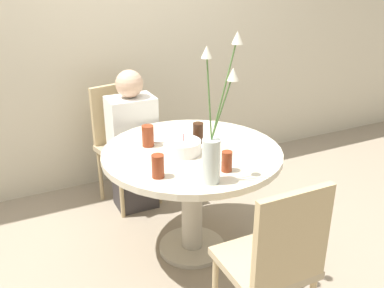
# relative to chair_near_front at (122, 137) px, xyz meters

# --- Properties ---
(ground_plane) EXTENTS (16.00, 16.00, 0.00)m
(ground_plane) POSITION_rel_chair_near_front_xyz_m (0.18, -0.86, -0.54)
(ground_plane) COLOR gray
(wall_back) EXTENTS (8.00, 0.05, 2.60)m
(wall_back) POSITION_rel_chair_near_front_xyz_m (0.18, 0.40, 0.76)
(wall_back) COLOR beige
(wall_back) RESTS_ON ground_plane
(dining_table) EXTENTS (1.11, 1.11, 0.73)m
(dining_table) POSITION_rel_chair_near_front_xyz_m (0.18, -0.86, 0.05)
(dining_table) COLOR beige
(dining_table) RESTS_ON ground_plane
(chair_near_front) EXTENTS (0.47, 0.47, 0.94)m
(chair_near_front) POSITION_rel_chair_near_front_xyz_m (0.00, 0.00, 0.00)
(chair_near_front) COLOR tan
(chair_near_front) RESTS_ON ground_plane
(chair_right_flank) EXTENTS (0.40, 0.40, 0.94)m
(chair_right_flank) POSITION_rel_chair_near_front_xyz_m (0.17, -1.75, 0.00)
(chair_right_flank) COLOR tan
(chair_right_flank) RESTS_ON ground_plane
(birthday_cake) EXTENTS (0.22, 0.22, 0.13)m
(birthday_cake) POSITION_rel_chair_near_front_xyz_m (0.12, -0.88, 0.24)
(birthday_cake) COLOR white
(birthday_cake) RESTS_ON dining_table
(flower_vase) EXTENTS (0.19, 0.17, 0.77)m
(flower_vase) POSITION_rel_chair_near_front_xyz_m (0.10, -1.28, 0.43)
(flower_vase) COLOR silver
(flower_vase) RESTS_ON dining_table
(side_plate) EXTENTS (0.18, 0.18, 0.01)m
(side_plate) POSITION_rel_chair_near_front_xyz_m (0.08, -0.60, 0.20)
(side_plate) COLOR silver
(side_plate) RESTS_ON dining_table
(drink_glass_0) EXTENTS (0.07, 0.07, 0.13)m
(drink_glass_0) POSITION_rel_chair_near_front_xyz_m (-0.14, -1.11, 0.26)
(drink_glass_0) COLOR maroon
(drink_glass_0) RESTS_ON dining_table
(drink_glass_1) EXTENTS (0.08, 0.08, 0.13)m
(drink_glass_1) POSITION_rel_chair_near_front_xyz_m (-0.03, -0.68, 0.26)
(drink_glass_1) COLOR maroon
(drink_glass_1) RESTS_ON dining_table
(drink_glass_2) EXTENTS (0.06, 0.06, 0.12)m
(drink_glass_2) POSITION_rel_chair_near_front_xyz_m (0.23, -1.20, 0.25)
(drink_glass_2) COLOR maroon
(drink_glass_2) RESTS_ON dining_table
(drink_glass_3) EXTENTS (0.07, 0.07, 0.13)m
(drink_glass_3) POSITION_rel_chair_near_front_xyz_m (0.27, -0.77, 0.26)
(drink_glass_3) COLOR #33190C
(drink_glass_3) RESTS_ON dining_table
(person_guest) EXTENTS (0.34, 0.24, 1.10)m
(person_guest) POSITION_rel_chair_near_front_xyz_m (0.03, -0.16, -0.02)
(person_guest) COLOR #383333
(person_guest) RESTS_ON ground_plane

